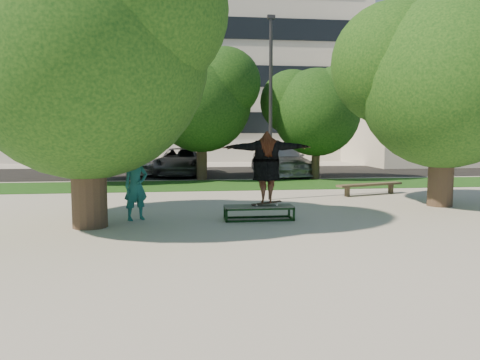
{
  "coord_description": "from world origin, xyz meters",
  "views": [
    {
      "loc": [
        -2.0,
        -10.53,
        2.3
      ],
      "look_at": [
        -0.59,
        0.6,
        1.14
      ],
      "focal_mm": 35.0,
      "sensor_mm": 36.0,
      "label": 1
    }
  ],
  "objects": [
    {
      "name": "car_grey",
      "position": [
        -2.0,
        14.4,
        0.72
      ],
      "size": [
        2.91,
        5.42,
        1.45
      ],
      "primitive_type": "imported",
      "rotation": [
        0.0,
        0.0,
        -0.1
      ],
      "color": "#535357",
      "rests_on": "asphalt_strip"
    },
    {
      "name": "asphalt_strip",
      "position": [
        0.0,
        16.0,
        0.01
      ],
      "size": [
        40.0,
        8.0,
        0.01
      ],
      "primitive_type": "cube",
      "color": "black",
      "rests_on": "ground"
    },
    {
      "name": "grass_strip",
      "position": [
        1.0,
        9.5,
        0.01
      ],
      "size": [
        30.0,
        4.0,
        0.02
      ],
      "primitive_type": "cube",
      "color": "#154213",
      "rests_on": "ground"
    },
    {
      "name": "bench",
      "position": [
        4.84,
        5.71,
        0.35
      ],
      "size": [
        2.73,
        1.18,
        0.42
      ],
      "rotation": [
        0.0,
        0.0,
        0.31
      ],
      "color": "brown",
      "rests_on": "ground"
    },
    {
      "name": "ground",
      "position": [
        0.0,
        0.0,
        0.0
      ],
      "size": [
        120.0,
        120.0,
        0.0
      ],
      "primitive_type": "plane",
      "color": "#9F9B92",
      "rests_on": "ground"
    },
    {
      "name": "tree_right",
      "position": [
        5.92,
        3.08,
        4.09
      ],
      "size": [
        6.24,
        5.33,
        6.51
      ],
      "color": "#38281E",
      "rests_on": "ground"
    },
    {
      "name": "grind_box",
      "position": [
        0.01,
        1.41,
        0.19
      ],
      "size": [
        1.8,
        0.6,
        0.38
      ],
      "color": "black",
      "rests_on": "ground"
    },
    {
      "name": "side_building",
      "position": [
        18.0,
        22.0,
        4.0
      ],
      "size": [
        15.0,
        10.0,
        8.0
      ],
      "primitive_type": "cube",
      "color": "beige",
      "rests_on": "ground"
    },
    {
      "name": "lamppost",
      "position": [
        1.0,
        5.0,
        3.15
      ],
      "size": [
        0.25,
        0.15,
        6.11
      ],
      "color": "#2D2D30",
      "rests_on": "ground"
    },
    {
      "name": "bystander",
      "position": [
        -3.17,
        1.79,
        0.9
      ],
      "size": [
        0.79,
        0.71,
        1.8
      ],
      "primitive_type": "imported",
      "rotation": [
        0.0,
        0.0,
        0.54
      ],
      "color": "#1A635F",
      "rests_on": "ground"
    },
    {
      "name": "bg_tree_mid",
      "position": [
        -1.08,
        12.08,
        4.02
      ],
      "size": [
        5.76,
        4.92,
        6.24
      ],
      "color": "#38281E",
      "rests_on": "ground"
    },
    {
      "name": "skater_rig",
      "position": [
        0.21,
        1.41,
        1.39
      ],
      "size": [
        2.32,
        0.73,
        1.94
      ],
      "rotation": [
        0.0,
        0.0,
        3.09
      ],
      "color": "white",
      "rests_on": "grind_box"
    },
    {
      "name": "bg_tree_right",
      "position": [
        4.43,
        11.57,
        3.49
      ],
      "size": [
        5.04,
        4.31,
        5.43
      ],
      "color": "#38281E",
      "rests_on": "ground"
    },
    {
      "name": "car_silver_b",
      "position": [
        3.28,
        13.79,
        0.78
      ],
      "size": [
        2.9,
        5.62,
        1.56
      ],
      "primitive_type": "imported",
      "rotation": [
        0.0,
        0.0,
        0.14
      ],
      "color": "#B6B7BC",
      "rests_on": "asphalt_strip"
    },
    {
      "name": "office_building",
      "position": [
        -2.0,
        31.98,
        8.0
      ],
      "size": [
        30.0,
        14.12,
        16.0
      ],
      "color": "beige",
      "rests_on": "ground"
    },
    {
      "name": "car_silver_a",
      "position": [
        -4.08,
        14.81,
        0.64
      ],
      "size": [
        2.06,
        3.95,
        1.28
      ],
      "primitive_type": "imported",
      "rotation": [
        0.0,
        0.0,
        0.15
      ],
      "color": "silver",
      "rests_on": "asphalt_strip"
    },
    {
      "name": "bg_tree_left",
      "position": [
        -6.57,
        11.07,
        3.73
      ],
      "size": [
        5.28,
        4.51,
        5.77
      ],
      "color": "#38281E",
      "rests_on": "ground"
    },
    {
      "name": "car_dark",
      "position": [
        -1.3,
        15.23,
        0.69
      ],
      "size": [
        1.7,
        4.29,
        1.39
      ],
      "primitive_type": "imported",
      "rotation": [
        0.0,
        0.0,
        -0.06
      ],
      "color": "black",
      "rests_on": "asphalt_strip"
    },
    {
      "name": "tree_left",
      "position": [
        -4.29,
        1.09,
        4.42
      ],
      "size": [
        6.96,
        5.95,
        7.12
      ],
      "color": "#38281E",
      "rests_on": "ground"
    }
  ]
}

